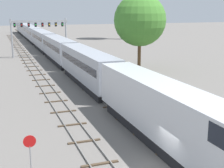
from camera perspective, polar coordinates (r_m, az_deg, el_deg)
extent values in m
cube|color=slate|center=(78.30, -11.95, 5.41)|extent=(0.07, 200.00, 0.16)
cube|color=slate|center=(78.51, -10.91, 5.48)|extent=(0.07, 200.00, 0.16)
cube|color=#473828|center=(24.32, 10.54, -11.68)|extent=(2.60, 0.24, 0.10)
cube|color=#473828|center=(27.54, 6.30, -8.50)|extent=(2.60, 0.24, 0.10)
cube|color=#473828|center=(30.95, 3.02, -5.97)|extent=(2.60, 0.24, 0.10)
cube|color=#473828|center=(34.48, 0.43, -3.94)|extent=(2.60, 0.24, 0.10)
cube|color=#473828|center=(38.11, -1.67, -2.29)|extent=(2.60, 0.24, 0.10)
cube|color=#473828|center=(41.80, -3.40, -0.92)|extent=(2.60, 0.24, 0.10)
cube|color=#473828|center=(45.55, -4.84, 0.23)|extent=(2.60, 0.24, 0.10)
cube|color=#473828|center=(49.33, -6.06, 1.20)|extent=(2.60, 0.24, 0.10)
cube|color=#473828|center=(53.15, -7.11, 2.03)|extent=(2.60, 0.24, 0.10)
cube|color=#473828|center=(56.99, -8.02, 2.75)|extent=(2.60, 0.24, 0.10)
cube|color=#473828|center=(60.85, -8.82, 3.37)|extent=(2.60, 0.24, 0.10)
cube|color=#473828|center=(64.73, -9.52, 3.92)|extent=(2.60, 0.24, 0.10)
cube|color=#473828|center=(68.63, -10.14, 4.41)|extent=(2.60, 0.24, 0.10)
cube|color=#473828|center=(72.53, -10.69, 4.85)|extent=(2.60, 0.24, 0.10)
cube|color=#473828|center=(76.45, -11.19, 5.24)|extent=(2.60, 0.24, 0.10)
cube|color=#473828|center=(80.37, -11.65, 5.59)|extent=(2.60, 0.24, 0.10)
cube|color=#473828|center=(84.30, -12.05, 5.91)|extent=(2.60, 0.24, 0.10)
cube|color=#473828|center=(88.24, -12.43, 6.20)|extent=(2.60, 0.24, 0.10)
cube|color=#473828|center=(92.18, -12.77, 6.47)|extent=(2.60, 0.24, 0.10)
cube|color=#473828|center=(96.12, -13.08, 6.71)|extent=(2.60, 0.24, 0.10)
cube|color=#473828|center=(100.08, -13.37, 6.93)|extent=(2.60, 0.24, 0.10)
cube|color=#473828|center=(104.03, -13.64, 7.14)|extent=(2.60, 0.24, 0.10)
cube|color=#473828|center=(107.99, -13.89, 7.33)|extent=(2.60, 0.24, 0.10)
cube|color=#473828|center=(111.95, -14.12, 7.51)|extent=(2.60, 0.24, 0.10)
cube|color=#473828|center=(115.91, -14.34, 7.68)|extent=(2.60, 0.24, 0.10)
cube|color=#473828|center=(119.88, -14.54, 7.83)|extent=(2.60, 0.24, 0.10)
cube|color=#473828|center=(123.85, -14.73, 7.98)|extent=(2.60, 0.24, 0.10)
cube|color=#473828|center=(127.82, -14.90, 8.11)|extent=(2.60, 0.24, 0.10)
cube|color=#473828|center=(131.79, -15.07, 8.24)|extent=(2.60, 0.24, 0.10)
cube|color=#473828|center=(135.76, -15.23, 8.36)|extent=(2.60, 0.24, 0.10)
cube|color=#473828|center=(139.74, -15.38, 8.47)|extent=(2.60, 0.24, 0.10)
cube|color=#473828|center=(143.72, -15.52, 8.58)|extent=(2.60, 0.24, 0.10)
cube|color=#473828|center=(147.69, -15.65, 8.68)|extent=(2.60, 0.24, 0.10)
cube|color=#473828|center=(151.67, -15.77, 8.77)|extent=(2.60, 0.24, 0.10)
cube|color=#473828|center=(155.65, -15.89, 8.86)|extent=(2.60, 0.24, 0.10)
cube|color=#473828|center=(159.63, -16.01, 8.95)|extent=(2.60, 0.24, 0.10)
cube|color=#473828|center=(163.62, -16.11, 9.03)|extent=(2.60, 0.24, 0.10)
cube|color=#473828|center=(167.60, -16.22, 9.11)|extent=(2.60, 0.24, 0.10)
cube|color=#473828|center=(171.58, -16.31, 9.18)|extent=(2.60, 0.24, 0.10)
cube|color=#473828|center=(175.57, -16.41, 9.26)|extent=(2.60, 0.24, 0.10)
cube|color=slate|center=(58.02, -14.46, 2.67)|extent=(0.07, 160.00, 0.16)
cube|color=slate|center=(58.17, -13.05, 2.77)|extent=(0.07, 160.00, 0.16)
cube|color=#473828|center=(22.25, -2.16, -13.91)|extent=(2.60, 0.24, 0.10)
cube|color=#473828|center=(25.73, -4.93, -10.06)|extent=(2.60, 0.24, 0.10)
cube|color=#473828|center=(29.35, -6.99, -7.14)|extent=(2.60, 0.24, 0.10)
cube|color=#473828|center=(33.05, -8.58, -4.85)|extent=(2.60, 0.24, 0.10)
cube|color=#473828|center=(36.82, -9.83, -3.03)|extent=(2.60, 0.24, 0.10)
cube|color=#473828|center=(40.63, -10.85, -1.55)|extent=(2.60, 0.24, 0.10)
cube|color=#473828|center=(44.48, -11.69, -0.32)|extent=(2.60, 0.24, 0.10)
cube|color=#473828|center=(48.35, -12.40, 0.72)|extent=(2.60, 0.24, 0.10)
cube|color=#473828|center=(52.23, -13.00, 1.60)|extent=(2.60, 0.24, 0.10)
cube|color=#473828|center=(56.14, -13.52, 2.35)|extent=(2.60, 0.24, 0.10)
cube|color=#473828|center=(60.06, -13.97, 3.01)|extent=(2.60, 0.24, 0.10)
cube|color=#473828|center=(63.98, -14.37, 3.59)|extent=(2.60, 0.24, 0.10)
cube|color=#473828|center=(67.92, -14.72, 4.10)|extent=(2.60, 0.24, 0.10)
cube|color=#473828|center=(71.86, -15.03, 4.55)|extent=(2.60, 0.24, 0.10)
cube|color=#473828|center=(75.81, -15.31, 4.96)|extent=(2.60, 0.24, 0.10)
cube|color=#473828|center=(79.77, -15.57, 5.33)|extent=(2.60, 0.24, 0.10)
cube|color=#473828|center=(83.73, -15.80, 5.66)|extent=(2.60, 0.24, 0.10)
cube|color=#473828|center=(87.69, -16.01, 5.96)|extent=(2.60, 0.24, 0.10)
cube|color=#473828|center=(91.65, -16.20, 6.24)|extent=(2.60, 0.24, 0.10)
cube|color=#473828|center=(95.62, -16.37, 6.49)|extent=(2.60, 0.24, 0.10)
cube|color=#473828|center=(99.59, -16.53, 6.72)|extent=(2.60, 0.24, 0.10)
cube|color=#473828|center=(103.57, -16.68, 6.94)|extent=(2.60, 0.24, 0.10)
cube|color=#473828|center=(107.54, -16.82, 7.14)|extent=(2.60, 0.24, 0.10)
cube|color=#473828|center=(111.52, -16.95, 7.32)|extent=(2.60, 0.24, 0.10)
cube|color=#473828|center=(115.50, -17.07, 7.49)|extent=(2.60, 0.24, 0.10)
cube|color=#473828|center=(119.48, -17.18, 7.65)|extent=(2.60, 0.24, 0.10)
cube|color=#473828|center=(123.46, -17.29, 7.80)|extent=(2.60, 0.24, 0.10)
cube|color=#473828|center=(127.44, -17.39, 7.94)|extent=(2.60, 0.24, 0.10)
cube|color=#473828|center=(131.42, -17.48, 8.07)|extent=(2.60, 0.24, 0.10)
cube|color=#473828|center=(135.41, -17.57, 8.20)|extent=(2.60, 0.24, 0.10)
cube|color=silver|center=(24.81, 8.65, -4.05)|extent=(3.00, 19.71, 3.80)
cube|color=black|center=(25.61, 8.47, -9.19)|extent=(2.52, 17.74, 1.00)
cube|color=#9EA3AD|center=(43.64, -4.42, 3.48)|extent=(3.00, 19.71, 3.80)
cube|color=black|center=(43.57, -4.43, 4.00)|extent=(3.04, 18.14, 0.90)
cube|color=black|center=(44.10, -4.36, 0.41)|extent=(2.52, 17.74, 1.00)
cube|color=#9EA3AD|center=(63.65, -9.49, 6.36)|extent=(3.00, 19.71, 3.80)
cube|color=black|center=(63.61, -9.51, 6.72)|extent=(3.04, 18.14, 0.90)
cube|color=black|center=(63.97, -9.41, 4.23)|extent=(2.52, 17.74, 1.00)
cube|color=#9EA3AD|center=(84.00, -12.15, 7.84)|extent=(3.00, 19.71, 3.80)
cube|color=black|center=(83.97, -12.16, 8.11)|extent=(3.04, 18.14, 0.90)
cube|color=black|center=(84.24, -12.07, 6.21)|extent=(2.52, 17.74, 1.00)
cube|color=#9EA3AD|center=(104.50, -13.77, 8.73)|extent=(3.00, 19.71, 3.80)
cube|color=black|center=(104.47, -13.78, 8.95)|extent=(3.04, 18.14, 0.90)
cube|color=black|center=(104.69, -13.70, 7.42)|extent=(2.52, 17.74, 1.00)
cube|color=#9EA3AD|center=(125.06, -14.87, 9.32)|extent=(3.00, 19.71, 3.80)
cube|color=black|center=(125.04, -14.88, 9.51)|extent=(3.04, 18.14, 0.90)
cube|color=black|center=(125.22, -14.80, 8.23)|extent=(2.52, 17.74, 1.00)
cube|color=#9EA3AD|center=(145.67, -15.66, 9.75)|extent=(3.00, 19.71, 3.80)
cube|color=black|center=(145.65, -15.67, 9.91)|extent=(3.04, 18.14, 0.90)
cube|color=black|center=(145.81, -15.60, 8.81)|extent=(2.52, 17.74, 1.00)
cylinder|color=#999BA0|center=(71.38, -17.25, 7.64)|extent=(0.36, 0.36, 8.20)
cylinder|color=#999BA0|center=(72.85, -8.11, 8.19)|extent=(0.36, 0.36, 8.20)
cube|color=#999BA0|center=(71.68, -12.77, 10.73)|extent=(12.10, 0.36, 0.50)
cube|color=black|center=(71.28, -16.82, 9.92)|extent=(0.44, 0.32, 0.90)
sphere|color=green|center=(71.09, -16.81, 9.92)|extent=(0.28, 0.28, 0.28)
cube|color=black|center=(71.38, -15.65, 10.00)|extent=(0.44, 0.32, 0.90)
sphere|color=red|center=(71.19, -15.64, 9.99)|extent=(0.28, 0.28, 0.28)
cube|color=black|center=(71.51, -14.49, 10.07)|extent=(0.44, 0.32, 0.90)
sphere|color=red|center=(71.32, -14.47, 10.07)|extent=(0.28, 0.28, 0.28)
cube|color=black|center=(71.67, -13.33, 10.14)|extent=(0.44, 0.32, 0.90)
sphere|color=green|center=(71.48, -13.31, 10.13)|extent=(0.28, 0.28, 0.28)
cube|color=black|center=(71.85, -12.18, 10.20)|extent=(0.44, 0.32, 0.90)
sphere|color=red|center=(71.67, -12.15, 10.20)|extent=(0.28, 0.28, 0.28)
cube|color=black|center=(72.07, -11.03, 10.26)|extent=(0.44, 0.32, 0.90)
sphere|color=yellow|center=(71.88, -11.00, 10.26)|extent=(0.28, 0.28, 0.28)
cube|color=black|center=(72.31, -9.88, 10.32)|extent=(0.44, 0.32, 0.90)
sphere|color=yellow|center=(72.12, -9.86, 10.31)|extent=(0.28, 0.28, 0.28)
cube|color=black|center=(72.58, -8.75, 10.37)|extent=(0.44, 0.32, 0.90)
sphere|color=green|center=(72.39, -8.72, 10.36)|extent=(0.28, 0.28, 0.28)
cylinder|color=beige|center=(112.52, 2.57, 12.95)|extent=(2.60, 2.60, 19.85)
cylinder|color=gray|center=(20.62, -14.12, -13.35)|extent=(0.08, 0.08, 2.20)
cylinder|color=red|center=(20.03, -14.34, -9.78)|extent=(0.76, 0.03, 0.76)
cylinder|color=brown|center=(55.50, 4.82, 5.27)|extent=(0.56, 0.56, 5.30)
sphere|color=#427F2D|center=(55.02, 4.94, 11.16)|extent=(8.72, 8.72, 8.72)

